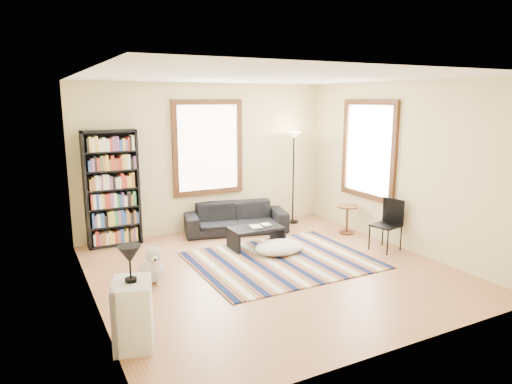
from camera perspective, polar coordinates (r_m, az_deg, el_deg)
name	(u,v)px	position (r m, az deg, el deg)	size (l,w,h in m)	color
floor	(271,273)	(6.92, 1.94, -10.11)	(5.00, 5.00, 0.10)	#AE784F
ceiling	(273,73)	(6.45, 2.12, 14.61)	(5.00, 5.00, 0.10)	white
wall_back	(207,158)	(8.81, -6.18, 4.28)	(5.00, 0.10, 2.80)	beige
wall_front	(405,218)	(4.54, 18.11, -3.12)	(5.00, 0.10, 2.80)	beige
wall_left	(84,195)	(5.74, -20.72, -0.30)	(0.10, 5.00, 2.80)	beige
wall_right	(404,166)	(8.08, 17.99, 3.13)	(0.10, 5.00, 2.80)	beige
window_back	(208,148)	(8.72, -6.02, 5.53)	(1.20, 0.06, 1.60)	white
window_right	(369,150)	(8.58, 13.90, 5.16)	(0.06, 1.20, 1.60)	white
rug	(282,260)	(7.29, 3.27, -8.49)	(2.72, 2.18, 0.02)	#0C193F
sofa	(236,218)	(8.72, -2.55, -3.24)	(1.93, 0.75, 0.56)	black
bookshelf	(112,189)	(8.17, -17.56, 0.39)	(0.90, 0.30, 2.00)	black
coffee_table	(256,237)	(7.85, 0.01, -5.67)	(0.90, 0.50, 0.36)	black
book_a	(251,227)	(7.75, -0.64, -4.42)	(0.18, 0.24, 0.02)	beige
book_b	(262,225)	(7.91, 0.81, -4.13)	(0.14, 0.19, 0.01)	beige
floor_cushion	(279,247)	(7.58, 2.92, -6.92)	(0.85, 0.63, 0.21)	silver
floor_lamp	(293,178)	(9.30, 4.67, 1.75)	(0.30, 0.30, 1.86)	black
side_table	(347,220)	(8.80, 11.31, -3.40)	(0.40, 0.40, 0.54)	#4A2B12
folding_chair	(386,225)	(7.95, 15.91, -4.04)	(0.42, 0.40, 0.86)	black
white_cabinet	(133,314)	(4.98, -15.13, -14.50)	(0.38, 0.50, 0.70)	silver
table_lamp	(130,264)	(4.77, -15.47, -8.65)	(0.24, 0.24, 0.38)	black
dog	(151,263)	(6.55, -13.00, -8.64)	(0.40, 0.55, 0.55)	silver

